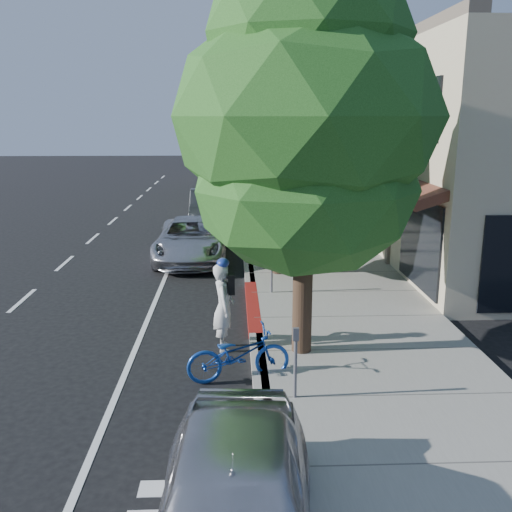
{
  "coord_description": "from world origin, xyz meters",
  "views": [
    {
      "loc": [
        -0.48,
        -12.9,
        4.85
      ],
      "look_at": [
        0.1,
        1.29,
        1.35
      ],
      "focal_mm": 40.0,
      "sensor_mm": 36.0,
      "label": 1
    }
  ],
  "objects_px": {
    "street_tree_5": "(252,126)",
    "bicycle": "(238,355)",
    "street_tree_3": "(260,119)",
    "pedestrian": "(281,229)",
    "dark_sedan": "(209,207)",
    "street_tree_1": "(280,134)",
    "white_pickup": "(233,194)",
    "near_car_a": "(234,512)",
    "street_tree_4": "(256,116)",
    "silver_suv": "(192,239)",
    "street_tree_0": "(306,123)",
    "street_tree_2": "(268,119)",
    "cyclist": "(224,307)",
    "dark_suv_far": "(231,175)"
  },
  "relations": [
    {
      "from": "cyclist",
      "to": "dark_sedan",
      "type": "bearing_deg",
      "value": -0.06
    },
    {
      "from": "pedestrian",
      "to": "street_tree_0",
      "type": "bearing_deg",
      "value": 72.69
    },
    {
      "from": "bicycle",
      "to": "dark_suv_far",
      "type": "relative_size",
      "value": 0.47
    },
    {
      "from": "street_tree_0",
      "to": "street_tree_2",
      "type": "xyz_separation_m",
      "value": [
        -0.0,
        12.0,
        -0.01
      ]
    },
    {
      "from": "street_tree_4",
      "to": "dark_sedan",
      "type": "xyz_separation_m",
      "value": [
        -2.51,
        -8.91,
        -4.08
      ]
    },
    {
      "from": "street_tree_1",
      "to": "street_tree_3",
      "type": "relative_size",
      "value": 0.96
    },
    {
      "from": "street_tree_3",
      "to": "dark_suv_far",
      "type": "height_order",
      "value": "street_tree_3"
    },
    {
      "from": "street_tree_5",
      "to": "bicycle",
      "type": "height_order",
      "value": "street_tree_5"
    },
    {
      "from": "street_tree_1",
      "to": "pedestrian",
      "type": "xyz_separation_m",
      "value": [
        0.29,
        2.64,
        -3.33
      ]
    },
    {
      "from": "street_tree_1",
      "to": "bicycle",
      "type": "distance_m",
      "value": 8.08
    },
    {
      "from": "street_tree_3",
      "to": "pedestrian",
      "type": "distance_m",
      "value": 10.07
    },
    {
      "from": "silver_suv",
      "to": "street_tree_3",
      "type": "bearing_deg",
      "value": 73.62
    },
    {
      "from": "street_tree_3",
      "to": "street_tree_5",
      "type": "relative_size",
      "value": 1.13
    },
    {
      "from": "street_tree_0",
      "to": "silver_suv",
      "type": "bearing_deg",
      "value": 108.66
    },
    {
      "from": "street_tree_3",
      "to": "street_tree_1",
      "type": "bearing_deg",
      "value": -90.0
    },
    {
      "from": "white_pickup",
      "to": "near_car_a",
      "type": "xyz_separation_m",
      "value": [
        0.0,
        -24.34,
        -0.12
      ]
    },
    {
      "from": "street_tree_2",
      "to": "dark_suv_far",
      "type": "distance_m",
      "value": 18.5
    },
    {
      "from": "street_tree_1",
      "to": "white_pickup",
      "type": "relative_size",
      "value": 1.2
    },
    {
      "from": "street_tree_3",
      "to": "pedestrian",
      "type": "relative_size",
      "value": 4.48
    },
    {
      "from": "street_tree_0",
      "to": "street_tree_3",
      "type": "distance_m",
      "value": 18.0
    },
    {
      "from": "pedestrian",
      "to": "near_car_a",
      "type": "bearing_deg",
      "value": 67.89
    },
    {
      "from": "dark_sedan",
      "to": "pedestrian",
      "type": "distance_m",
      "value": 7.04
    },
    {
      "from": "silver_suv",
      "to": "street_tree_2",
      "type": "bearing_deg",
      "value": 52.09
    },
    {
      "from": "street_tree_2",
      "to": "street_tree_5",
      "type": "xyz_separation_m",
      "value": [
        0.0,
        18.0,
        -0.53
      ]
    },
    {
      "from": "bicycle",
      "to": "silver_suv",
      "type": "relative_size",
      "value": 0.38
    },
    {
      "from": "street_tree_2",
      "to": "dark_sedan",
      "type": "distance_m",
      "value": 5.6
    },
    {
      "from": "near_car_a",
      "to": "bicycle",
      "type": "bearing_deg",
      "value": 91.91
    },
    {
      "from": "silver_suv",
      "to": "white_pickup",
      "type": "relative_size",
      "value": 0.84
    },
    {
      "from": "pedestrian",
      "to": "dark_sedan",
      "type": "bearing_deg",
      "value": -81.89
    },
    {
      "from": "street_tree_3",
      "to": "pedestrian",
      "type": "bearing_deg",
      "value": -88.2
    },
    {
      "from": "bicycle",
      "to": "dark_sedan",
      "type": "distance_m",
      "value": 16.14
    },
    {
      "from": "street_tree_2",
      "to": "street_tree_5",
      "type": "distance_m",
      "value": 18.01
    },
    {
      "from": "dark_sedan",
      "to": "street_tree_4",
      "type": "bearing_deg",
      "value": 72.38
    },
    {
      "from": "silver_suv",
      "to": "dark_sedan",
      "type": "height_order",
      "value": "dark_sedan"
    },
    {
      "from": "street_tree_1",
      "to": "near_car_a",
      "type": "height_order",
      "value": "street_tree_1"
    },
    {
      "from": "bicycle",
      "to": "dark_suv_far",
      "type": "height_order",
      "value": "dark_suv_far"
    },
    {
      "from": "street_tree_2",
      "to": "dark_suv_far",
      "type": "bearing_deg",
      "value": 94.77
    },
    {
      "from": "street_tree_5",
      "to": "bicycle",
      "type": "distance_m",
      "value": 31.24
    },
    {
      "from": "street_tree_0",
      "to": "pedestrian",
      "type": "bearing_deg",
      "value": 88.05
    },
    {
      "from": "street_tree_0",
      "to": "bicycle",
      "type": "relative_size",
      "value": 3.98
    },
    {
      "from": "street_tree_1",
      "to": "street_tree_4",
      "type": "bearing_deg",
      "value": 90.0
    },
    {
      "from": "street_tree_3",
      "to": "silver_suv",
      "type": "relative_size",
      "value": 1.49
    },
    {
      "from": "street_tree_2",
      "to": "silver_suv",
      "type": "xyz_separation_m",
      "value": [
        -2.83,
        -3.63,
        -4.01
      ]
    },
    {
      "from": "street_tree_0",
      "to": "street_tree_4",
      "type": "xyz_separation_m",
      "value": [
        0.0,
        24.0,
        0.14
      ]
    },
    {
      "from": "silver_suv",
      "to": "street_tree_5",
      "type": "bearing_deg",
      "value": 82.53
    },
    {
      "from": "street_tree_1",
      "to": "street_tree_5",
      "type": "distance_m",
      "value": 24.0
    },
    {
      "from": "street_tree_0",
      "to": "street_tree_5",
      "type": "bearing_deg",
      "value": 90.0
    },
    {
      "from": "street_tree_5",
      "to": "dark_sedan",
      "type": "height_order",
      "value": "street_tree_5"
    },
    {
      "from": "cyclist",
      "to": "white_pickup",
      "type": "xyz_separation_m",
      "value": [
        0.2,
        18.16,
        -0.05
      ]
    },
    {
      "from": "bicycle",
      "to": "pedestrian",
      "type": "xyz_separation_m",
      "value": [
        1.6,
        9.64,
        0.49
      ]
    }
  ]
}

